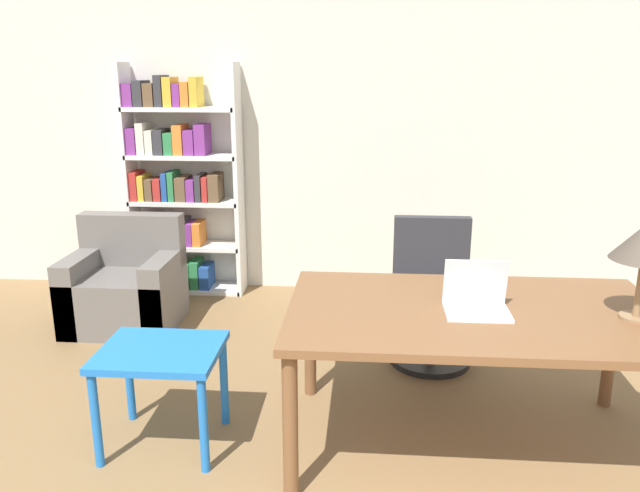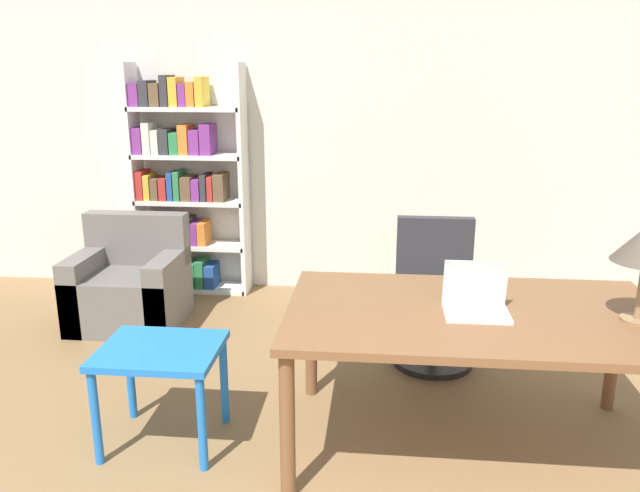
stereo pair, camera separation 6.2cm
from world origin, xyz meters
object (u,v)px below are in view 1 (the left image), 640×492
Objects in this scene: office_chair at (431,297)px; bookshelf at (176,189)px; side_table_blue at (161,365)px; desk at (475,324)px; armchair at (125,289)px; laptop at (476,301)px.

office_chair is 0.48× the size of bookshelf.
desk is at bearing 3.93° from side_table_blue.
laptop is at bearing -31.61° from armchair.
bookshelf is at bearing 76.89° from armchair.
laptop is 0.16× the size of bookshelf.
desk is at bearing 75.32° from laptop.
laptop is 1.60m from side_table_blue.
laptop reaches higher than office_chair.
desk is 6.01× the size of laptop.
armchair is (-0.80, 1.54, -0.16)m from side_table_blue.
bookshelf is (-2.18, 2.24, 0.23)m from desk.
bookshelf reaches higher than side_table_blue.
bookshelf is at bearing 133.86° from laptop.
side_table_blue is 1.74m from armchair.
office_chair is at bearing -9.82° from armchair.
armchair is 0.42× the size of bookshelf.
office_chair is at bearing 95.76° from desk.
office_chair is at bearing -30.05° from bookshelf.
laptop is 0.32× the size of office_chair.
office_chair is at bearing 95.31° from laptop.
laptop is at bearing -104.68° from desk.
bookshelf is (0.19, 0.81, 0.63)m from armchair.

